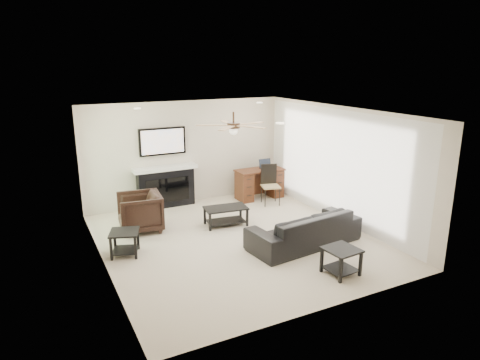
{
  "coord_description": "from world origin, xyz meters",
  "views": [
    {
      "loc": [
        -3.47,
        -6.98,
        3.38
      ],
      "look_at": [
        0.31,
        0.44,
        1.08
      ],
      "focal_mm": 32.0,
      "sensor_mm": 36.0,
      "label": 1
    }
  ],
  "objects_px": {
    "fireplace_unit": "(165,168)",
    "armchair": "(140,212)",
    "desk": "(259,184)",
    "sofa": "(304,229)",
    "coffee_table": "(226,216)"
  },
  "relations": [
    {
      "from": "fireplace_unit",
      "to": "armchair",
      "type": "bearing_deg",
      "value": -128.07
    },
    {
      "from": "desk",
      "to": "fireplace_unit",
      "type": "bearing_deg",
      "value": 169.61
    },
    {
      "from": "armchair",
      "to": "fireplace_unit",
      "type": "xyz_separation_m",
      "value": [
        0.95,
        1.21,
        0.56
      ]
    },
    {
      "from": "sofa",
      "to": "armchair",
      "type": "xyz_separation_m",
      "value": [
        -2.6,
        2.15,
        0.07
      ]
    },
    {
      "from": "coffee_table",
      "to": "fireplace_unit",
      "type": "distance_m",
      "value": 2.06
    },
    {
      "from": "sofa",
      "to": "armchair",
      "type": "height_order",
      "value": "armchair"
    },
    {
      "from": "armchair",
      "to": "desk",
      "type": "relative_size",
      "value": 0.71
    },
    {
      "from": "armchair",
      "to": "desk",
      "type": "xyz_separation_m",
      "value": [
        3.28,
        0.78,
        -0.01
      ]
    },
    {
      "from": "armchair",
      "to": "coffee_table",
      "type": "relative_size",
      "value": 0.96
    },
    {
      "from": "armchair",
      "to": "sofa",
      "type": "bearing_deg",
      "value": 56.89
    },
    {
      "from": "sofa",
      "to": "desk",
      "type": "distance_m",
      "value": 3.01
    },
    {
      "from": "coffee_table",
      "to": "fireplace_unit",
      "type": "relative_size",
      "value": 0.47
    },
    {
      "from": "armchair",
      "to": "desk",
      "type": "distance_m",
      "value": 3.37
    },
    {
      "from": "desk",
      "to": "armchair",
      "type": "bearing_deg",
      "value": -166.61
    },
    {
      "from": "coffee_table",
      "to": "fireplace_unit",
      "type": "bearing_deg",
      "value": 120.53
    }
  ]
}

